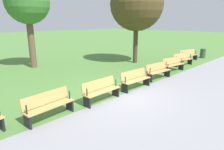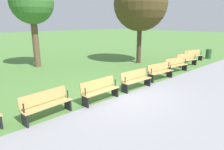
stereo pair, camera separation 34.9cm
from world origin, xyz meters
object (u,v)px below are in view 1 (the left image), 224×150
object	(u,v)px
bench_4	(135,79)
tree_1	(137,4)
bench_1	(182,59)
bench_2	(173,64)
bench_6	(49,105)
trash_bin	(203,53)
bench_0	(188,55)
bench_5	(101,90)
tree_2	(27,3)
bench_3	(158,71)

from	to	relation	value
bench_4	tree_1	world-z (taller)	tree_1
bench_1	bench_2	bearing A→B (deg)	22.86
tree_1	bench_6	bearing A→B (deg)	22.07
bench_2	trash_bin	world-z (taller)	bench_2
bench_0	bench_4	world-z (taller)	same
trash_bin	bench_6	bearing A→B (deg)	3.06
bench_2	bench_4	bearing A→B (deg)	14.07
bench_5	tree_1	distance (m)	9.14
bench_1	bench_2	world-z (taller)	same
trash_bin	bench_2	bearing A→B (deg)	4.85
bench_2	tree_2	distance (m)	10.37
bench_4	trash_bin	world-z (taller)	bench_4
tree_1	bench_1	bearing A→B (deg)	117.48
bench_2	bench_5	size ratio (longest dim) A/B	1.02
bench_2	tree_1	size ratio (longest dim) A/B	0.28
tree_1	trash_bin	world-z (taller)	tree_1
bench_0	bench_5	world-z (taller)	same
bench_6	tree_1	bearing A→B (deg)	-163.21
bench_5	bench_1	bearing A→B (deg)	-176.50
bench_4	tree_2	distance (m)	9.03
bench_0	bench_2	distance (m)	4.46
bench_5	bench_6	distance (m)	2.23
bench_0	bench_1	bearing A→B (deg)	29.89
bench_0	bench_5	bearing A→B (deg)	22.87
bench_1	tree_1	xyz separation A→B (m)	(1.64, -3.16, 3.93)
bench_2	bench_3	world-z (taller)	same
bench_2	tree_2	bearing A→B (deg)	-43.60
bench_0	tree_1	size ratio (longest dim) A/B	0.28
bench_1	bench_5	bearing A→B (deg)	17.59
bench_4	tree_1	xyz separation A→B (m)	(-5.00, -3.97, 3.93)
bench_6	trash_bin	xyz separation A→B (m)	(-15.35, -0.82, -0.06)
bench_5	tree_1	world-z (taller)	tree_1
bench_5	bench_6	xyz separation A→B (m)	(2.23, -0.14, 0.00)
bench_3	bench_4	world-z (taller)	same
bench_2	tree_2	size ratio (longest dim) A/B	0.31
tree_1	trash_bin	distance (m)	7.73
bench_1	bench_5	xyz separation A→B (m)	(8.87, 0.82, 0.00)
bench_3	bench_4	bearing A→B (deg)	8.79
bench_0	bench_2	bearing A→B (deg)	28.13
bench_1	tree_1	size ratio (longest dim) A/B	0.28
bench_1	tree_2	world-z (taller)	tree_2
bench_2	bench_5	xyz separation A→B (m)	(6.68, 0.41, 0.00)
bench_4	trash_bin	xyz separation A→B (m)	(-10.89, -0.96, -0.06)
bench_2	bench_3	size ratio (longest dim) A/B	1.01
bench_1	tree_2	bearing A→B (deg)	-29.50
tree_2	trash_bin	bearing A→B (deg)	150.12
bench_0	bench_5	distance (m)	11.12
bench_2	trash_bin	size ratio (longest dim) A/B	2.19
bench_0	trash_bin	bearing A→B (deg)	-175.07
bench_1	bench_0	bearing A→B (deg)	-153.63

